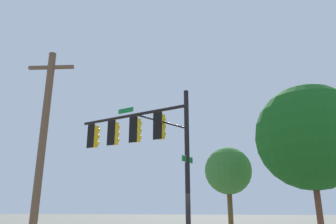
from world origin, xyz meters
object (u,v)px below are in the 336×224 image
signal_pole_assembly (139,140)px  tree_near (228,171)px  tree_mid (309,137)px  utility_pole (42,148)px

signal_pole_assembly → tree_near: signal_pole_assembly is taller
signal_pole_assembly → tree_mid: tree_mid is taller
signal_pole_assembly → tree_near: size_ratio=1.24×
utility_pole → tree_near: size_ratio=1.43×
signal_pole_assembly → utility_pole: (2.93, 3.16, -0.87)m
tree_near → tree_mid: 5.76m
signal_pole_assembly → tree_near: 7.28m
utility_pole → signal_pole_assembly: bearing=-132.8°
signal_pole_assembly → tree_mid: size_ratio=0.89×
utility_pole → tree_near: 11.51m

